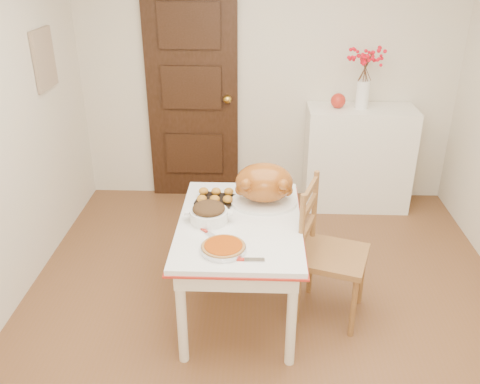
{
  "coord_description": "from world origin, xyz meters",
  "views": [
    {
      "loc": [
        -0.07,
        -2.72,
        2.3
      ],
      "look_at": [
        -0.19,
        0.2,
        0.88
      ],
      "focal_mm": 38.34,
      "sensor_mm": 36.0,
      "label": 1
    }
  ],
  "objects_px": {
    "kitchen_table": "(240,266)",
    "turkey_platter": "(264,185)",
    "sideboard": "(357,158)",
    "pumpkin_pie": "(223,247)",
    "chair_oak": "(334,253)"
  },
  "relations": [
    {
      "from": "turkey_platter",
      "to": "pumpkin_pie",
      "type": "bearing_deg",
      "value": -117.78
    },
    {
      "from": "kitchen_table",
      "to": "turkey_platter",
      "type": "relative_size",
      "value": 2.58
    },
    {
      "from": "kitchen_table",
      "to": "pumpkin_pie",
      "type": "distance_m",
      "value": 0.53
    },
    {
      "from": "turkey_platter",
      "to": "sideboard",
      "type": "bearing_deg",
      "value": 50.69
    },
    {
      "from": "kitchen_table",
      "to": "sideboard",
      "type": "bearing_deg",
      "value": 57.4
    },
    {
      "from": "sideboard",
      "to": "kitchen_table",
      "type": "xyz_separation_m",
      "value": [
        -1.04,
        -1.63,
        -0.13
      ]
    },
    {
      "from": "sideboard",
      "to": "kitchen_table",
      "type": "distance_m",
      "value": 1.94
    },
    {
      "from": "sideboard",
      "to": "kitchen_table",
      "type": "relative_size",
      "value": 0.83
    },
    {
      "from": "sideboard",
      "to": "kitchen_table",
      "type": "bearing_deg",
      "value": -122.6
    },
    {
      "from": "kitchen_table",
      "to": "chair_oak",
      "type": "distance_m",
      "value": 0.63
    },
    {
      "from": "sideboard",
      "to": "pumpkin_pie",
      "type": "bearing_deg",
      "value": -119.38
    },
    {
      "from": "chair_oak",
      "to": "pumpkin_pie",
      "type": "relative_size",
      "value": 3.66
    },
    {
      "from": "kitchen_table",
      "to": "turkey_platter",
      "type": "height_order",
      "value": "turkey_platter"
    },
    {
      "from": "sideboard",
      "to": "turkey_platter",
      "type": "distance_m",
      "value": 1.69
    },
    {
      "from": "turkey_platter",
      "to": "kitchen_table",
      "type": "bearing_deg",
      "value": -129.08
    }
  ]
}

